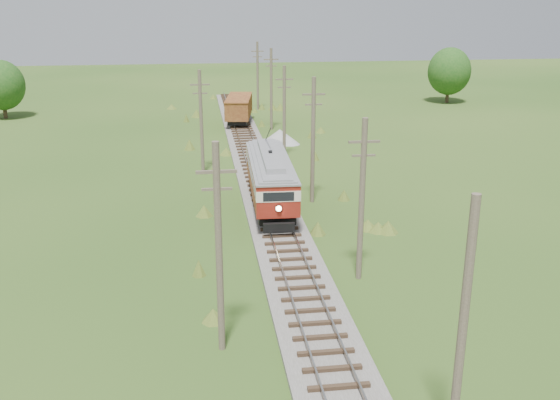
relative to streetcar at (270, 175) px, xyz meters
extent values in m
cube|color=#605B54|center=(0.00, 4.37, -2.41)|extent=(3.60, 96.00, 0.25)
cube|color=#726659|center=(-0.72, 4.37, -2.05)|extent=(0.08, 96.00, 0.17)
cube|color=#726659|center=(0.72, 4.37, -2.05)|extent=(0.08, 96.00, 0.17)
cube|color=#2D2116|center=(0.00, 4.37, -2.20)|extent=(2.40, 96.00, 0.16)
cube|color=black|center=(0.00, 0.00, -1.54)|extent=(2.64, 10.66, 0.43)
cube|color=maroon|center=(0.00, 0.00, -0.58)|extent=(3.08, 11.60, 1.06)
cube|color=beige|center=(0.00, 0.00, 0.28)|extent=(3.11, 11.66, 0.67)
cube|color=black|center=(0.00, 0.00, 0.28)|extent=(3.11, 11.14, 0.53)
cube|color=maroon|center=(0.00, 0.00, 0.76)|extent=(3.08, 11.60, 0.29)
cube|color=gray|center=(0.00, 0.00, 1.08)|extent=(3.13, 11.72, 0.36)
cube|color=gray|center=(0.00, 0.00, 1.41)|extent=(1.50, 8.67, 0.38)
sphere|color=#FFF2BF|center=(-0.20, -5.83, -0.44)|extent=(0.35, 0.35, 0.35)
cylinder|color=black|center=(0.06, 1.73, 2.49)|extent=(0.21, 4.47, 1.85)
cylinder|color=black|center=(-0.87, -4.33, -1.59)|extent=(0.14, 0.77, 0.77)
cylinder|color=black|center=(0.57, -4.38, -1.59)|extent=(0.14, 0.77, 0.77)
cylinder|color=black|center=(-0.57, 4.38, -1.59)|extent=(0.14, 0.77, 0.77)
cylinder|color=black|center=(0.87, 4.33, -1.59)|extent=(0.14, 0.77, 0.77)
cube|color=black|center=(0.00, 30.29, -1.62)|extent=(3.10, 7.41, 0.50)
cube|color=#602B17|center=(0.00, 30.29, -0.38)|extent=(3.73, 8.27, 1.99)
cube|color=#602B17|center=(0.00, 30.29, 0.67)|extent=(3.81, 8.44, 0.12)
cylinder|color=black|center=(-1.09, 28.03, -1.57)|extent=(0.24, 0.81, 0.80)
cylinder|color=black|center=(0.39, 27.81, -1.57)|extent=(0.24, 0.81, 0.80)
cylinder|color=black|center=(-0.39, 32.77, -1.57)|extent=(0.24, 0.81, 0.80)
cylinder|color=black|center=(1.09, 32.55, -1.57)|extent=(0.24, 0.81, 0.80)
cone|color=gray|center=(3.47, 20.93, -1.86)|extent=(3.57, 3.57, 1.34)
cone|color=gray|center=(4.37, 19.81, -2.14)|extent=(2.01, 2.01, 0.78)
cylinder|color=brown|center=(3.10, -24.63, 1.87)|extent=(0.30, 0.30, 8.80)
cylinder|color=brown|center=(3.30, -11.63, 1.77)|extent=(0.30, 0.30, 8.60)
cube|color=brown|center=(3.30, -11.63, 4.87)|extent=(1.60, 0.12, 0.12)
cube|color=brown|center=(3.30, -11.63, 4.17)|extent=(1.20, 0.10, 0.10)
cylinder|color=brown|center=(3.20, 1.37, 1.97)|extent=(0.30, 0.30, 9.00)
cube|color=brown|center=(3.20, 1.37, 5.27)|extent=(1.60, 0.12, 0.12)
cube|color=brown|center=(3.20, 1.37, 4.57)|extent=(1.20, 0.10, 0.10)
cylinder|color=brown|center=(3.00, 14.37, 1.67)|extent=(0.30, 0.30, 8.40)
cube|color=brown|center=(3.00, 14.37, 4.67)|extent=(1.60, 0.12, 0.12)
cube|color=brown|center=(3.00, 14.37, 3.97)|extent=(1.20, 0.10, 0.10)
cylinder|color=brown|center=(3.40, 27.37, 1.92)|extent=(0.30, 0.30, 8.90)
cube|color=brown|center=(3.40, 27.37, 5.17)|extent=(1.60, 0.12, 0.12)
cube|color=brown|center=(3.40, 27.37, 4.47)|extent=(1.20, 0.10, 0.10)
cylinder|color=brown|center=(3.20, 40.37, 1.82)|extent=(0.30, 0.30, 8.70)
cube|color=brown|center=(3.20, 40.37, 4.97)|extent=(1.60, 0.12, 0.12)
cube|color=brown|center=(3.20, 40.37, 4.27)|extent=(1.20, 0.10, 0.10)
cylinder|color=brown|center=(-4.20, -17.63, 1.97)|extent=(0.30, 0.30, 9.00)
cube|color=brown|center=(-4.20, -17.63, 5.27)|extent=(1.60, 0.12, 0.12)
cube|color=brown|center=(-4.20, -17.63, 4.57)|extent=(1.20, 0.10, 0.10)
cylinder|color=brown|center=(-4.50, 10.37, 1.77)|extent=(0.30, 0.30, 8.60)
cube|color=brown|center=(-4.50, 10.37, 4.87)|extent=(1.60, 0.12, 0.12)
cube|color=brown|center=(-4.50, 10.37, 4.17)|extent=(1.20, 0.10, 0.10)
cylinder|color=#38281C|center=(-28.00, 38.37, -1.36)|extent=(0.50, 0.50, 2.34)
ellipsoid|color=#184815|center=(-28.00, 38.37, 1.50)|extent=(5.46, 5.46, 6.01)
cylinder|color=#38281C|center=(30.00, 42.37, -1.27)|extent=(0.50, 0.50, 2.52)
ellipsoid|color=#184815|center=(30.00, 42.37, 1.81)|extent=(5.88, 5.88, 6.47)
camera|label=1|loc=(-4.87, -40.94, 11.74)|focal=40.00mm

